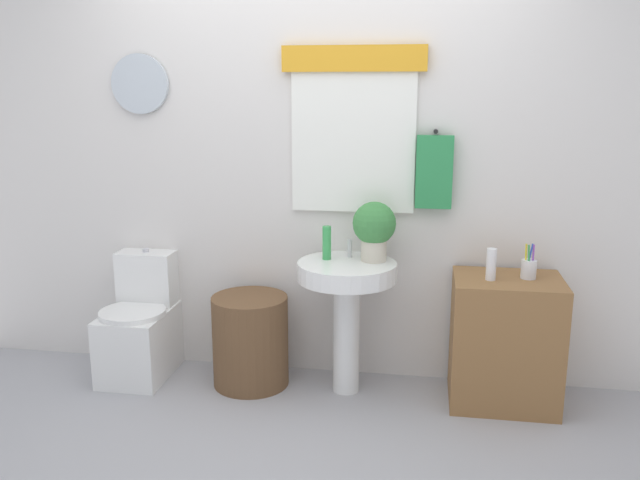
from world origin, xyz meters
The scene contains 11 objects.
ground_plane centered at (0.00, 0.00, 0.00)m, with size 8.00×8.00×0.00m, color #A3A3A8.
back_wall centered at (0.00, 1.15, 1.30)m, with size 4.40×0.18×2.60m.
toilet centered at (-1.02, 0.88, 0.28)m, with size 0.38×0.51×0.74m.
laundry_hamper centered at (-0.33, 0.85, 0.26)m, with size 0.44×0.44×0.53m, color brown.
pedestal_sink centered at (0.22, 0.85, 0.58)m, with size 0.54×0.54×0.75m.
faucet centered at (0.22, 0.97, 0.80)m, with size 0.03×0.03×0.10m, color silver.
wooden_cabinet centered at (1.08, 0.85, 0.35)m, with size 0.57×0.44×0.70m, color olive.
soap_bottle centered at (0.10, 0.90, 0.85)m, with size 0.05×0.05×0.19m, color green.
potted_plant centered at (0.36, 0.91, 0.94)m, with size 0.24×0.24×0.33m.
lotion_bottle centered at (0.98, 0.81, 0.79)m, with size 0.05×0.05×0.17m, color white.
toothbrush_cup centered at (1.18, 0.87, 0.76)m, with size 0.08×0.08×0.19m.
Camera 1 is at (0.63, -2.60, 1.69)m, focal length 36.99 mm.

